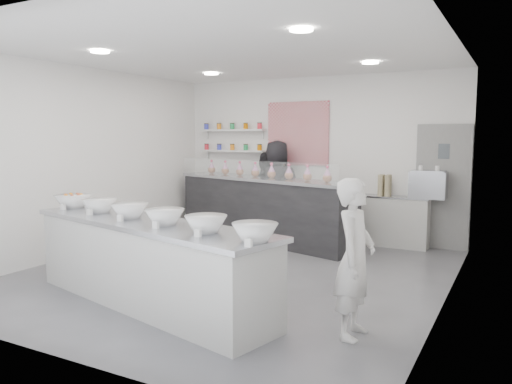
% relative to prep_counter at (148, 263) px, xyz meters
% --- Properties ---
extents(floor, '(6.00, 6.00, 0.00)m').
position_rel_prep_counter_xyz_m(floor, '(0.21, 1.57, -0.48)').
color(floor, '#515156').
rests_on(floor, ground).
extents(ceiling, '(6.00, 6.00, 0.00)m').
position_rel_prep_counter_xyz_m(ceiling, '(0.21, 1.57, 2.52)').
color(ceiling, white).
rests_on(ceiling, floor).
extents(back_wall, '(5.50, 0.00, 5.50)m').
position_rel_prep_counter_xyz_m(back_wall, '(0.21, 4.57, 1.02)').
color(back_wall, white).
rests_on(back_wall, floor).
extents(left_wall, '(0.00, 6.00, 6.00)m').
position_rel_prep_counter_xyz_m(left_wall, '(-2.54, 1.57, 1.02)').
color(left_wall, white).
rests_on(left_wall, floor).
extents(right_wall, '(0.00, 6.00, 6.00)m').
position_rel_prep_counter_xyz_m(right_wall, '(2.96, 1.57, 1.02)').
color(right_wall, white).
rests_on(right_wall, floor).
extents(back_door, '(0.88, 0.04, 2.10)m').
position_rel_prep_counter_xyz_m(back_door, '(2.51, 4.54, 0.57)').
color(back_door, gray).
rests_on(back_door, floor).
extents(pattern_panel, '(1.25, 0.03, 1.20)m').
position_rel_prep_counter_xyz_m(pattern_panel, '(-0.14, 4.54, 1.47)').
color(pattern_panel, '#A60B1F').
rests_on(pattern_panel, back_wall).
extents(jar_shelf_lower, '(1.45, 0.22, 0.04)m').
position_rel_prep_counter_xyz_m(jar_shelf_lower, '(-1.54, 4.47, 1.12)').
color(jar_shelf_lower, silver).
rests_on(jar_shelf_lower, back_wall).
extents(jar_shelf_upper, '(1.45, 0.22, 0.04)m').
position_rel_prep_counter_xyz_m(jar_shelf_upper, '(-1.54, 4.47, 1.54)').
color(jar_shelf_upper, silver).
rests_on(jar_shelf_upper, back_wall).
extents(preserve_jars, '(1.45, 0.10, 0.56)m').
position_rel_prep_counter_xyz_m(preserve_jars, '(-1.54, 4.45, 1.40)').
color(preserve_jars, red).
rests_on(preserve_jars, jar_shelf_lower).
extents(downlight_0, '(0.24, 0.24, 0.02)m').
position_rel_prep_counter_xyz_m(downlight_0, '(-1.19, 0.57, 2.50)').
color(downlight_0, white).
rests_on(downlight_0, ceiling).
extents(downlight_1, '(0.24, 0.24, 0.02)m').
position_rel_prep_counter_xyz_m(downlight_1, '(1.61, 0.57, 2.50)').
color(downlight_1, white).
rests_on(downlight_1, ceiling).
extents(downlight_2, '(0.24, 0.24, 0.02)m').
position_rel_prep_counter_xyz_m(downlight_2, '(-1.19, 3.17, 2.50)').
color(downlight_2, white).
rests_on(downlight_2, ceiling).
extents(downlight_3, '(0.24, 0.24, 0.02)m').
position_rel_prep_counter_xyz_m(downlight_3, '(1.61, 3.17, 2.50)').
color(downlight_3, white).
rests_on(downlight_3, ceiling).
extents(prep_counter, '(3.60, 1.60, 0.96)m').
position_rel_prep_counter_xyz_m(prep_counter, '(0.00, 0.00, 0.00)').
color(prep_counter, '#B3B4AE').
rests_on(prep_counter, floor).
extents(back_bar, '(3.80, 1.66, 1.16)m').
position_rel_prep_counter_xyz_m(back_bar, '(-0.43, 3.66, 0.10)').
color(back_bar, black).
rests_on(back_bar, floor).
extents(sneeze_guard, '(3.56, 1.00, 0.32)m').
position_rel_prep_counter_xyz_m(sneeze_guard, '(-0.52, 3.35, 0.84)').
color(sneeze_guard, white).
rests_on(sneeze_guard, back_bar).
extents(espresso_ledge, '(1.18, 0.37, 0.87)m').
position_rel_prep_counter_xyz_m(espresso_ledge, '(1.76, 4.35, -0.04)').
color(espresso_ledge, '#B3B4AE').
rests_on(espresso_ledge, floor).
extents(espresso_machine, '(0.58, 0.40, 0.44)m').
position_rel_prep_counter_xyz_m(espresso_machine, '(2.31, 4.35, 0.62)').
color(espresso_machine, '#93969E').
rests_on(espresso_machine, espresso_ledge).
extents(cup_stacks, '(0.24, 0.24, 0.36)m').
position_rel_prep_counter_xyz_m(cup_stacks, '(1.58, 4.35, 0.58)').
color(cup_stacks, tan).
rests_on(cup_stacks, espresso_ledge).
extents(prep_bowls, '(3.69, 1.37, 0.17)m').
position_rel_prep_counter_xyz_m(prep_bowls, '(0.00, -0.00, 0.56)').
color(prep_bowls, white).
rests_on(prep_bowls, prep_counter).
extents(label_cards, '(3.31, 0.04, 0.07)m').
position_rel_prep_counter_xyz_m(label_cards, '(0.12, -0.52, 0.51)').
color(label_cards, white).
rests_on(label_cards, prep_counter).
extents(cookie_bags, '(2.88, 0.93, 0.27)m').
position_rel_prep_counter_xyz_m(cookie_bags, '(-0.43, 3.66, 0.82)').
color(cookie_bags, '#C97CB5').
rests_on(cookie_bags, back_bar).
extents(woman_prep, '(0.37, 0.56, 1.52)m').
position_rel_prep_counter_xyz_m(woman_prep, '(2.32, 0.23, 0.28)').
color(woman_prep, silver).
rests_on(woman_prep, floor).
extents(staff_left, '(0.80, 0.64, 1.60)m').
position_rel_prep_counter_xyz_m(staff_left, '(-0.63, 4.17, 0.32)').
color(staff_left, black).
rests_on(staff_left, floor).
extents(staff_right, '(1.05, 0.89, 1.83)m').
position_rel_prep_counter_xyz_m(staff_right, '(-0.40, 4.17, 0.43)').
color(staff_right, black).
rests_on(staff_right, floor).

